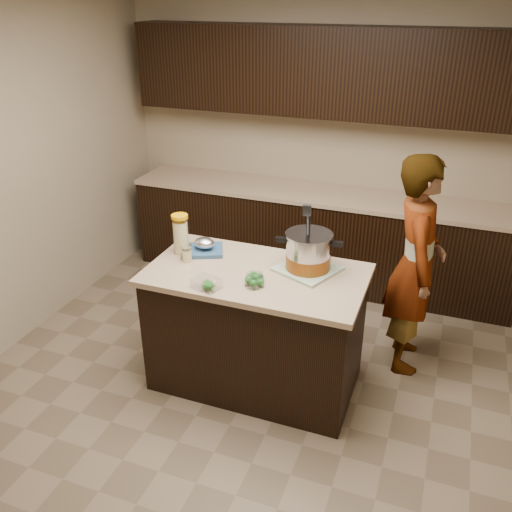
{
  "coord_description": "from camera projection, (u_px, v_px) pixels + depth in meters",
  "views": [
    {
      "loc": [
        1.11,
        -2.98,
        2.59
      ],
      "look_at": [
        0.0,
        0.0,
        1.02
      ],
      "focal_mm": 38.0,
      "sensor_mm": 36.0,
      "label": 1
    }
  ],
  "objects": [
    {
      "name": "person",
      "position": [
        415.0,
        266.0,
        3.87
      ],
      "size": [
        0.48,
        0.65,
        1.64
      ],
      "primitive_type": "imported",
      "rotation": [
        0.0,
        0.0,
        1.73
      ],
      "color": "gray",
      "rests_on": "ground"
    },
    {
      "name": "room_shell",
      "position": [
        256.0,
        152.0,
        3.24
      ],
      "size": [
        4.04,
        4.04,
        2.72
      ],
      "color": "tan",
      "rests_on": "ground"
    },
    {
      "name": "dish_towel",
      "position": [
        308.0,
        269.0,
        3.63
      ],
      "size": [
        0.47,
        0.47,
        0.02
      ],
      "primitive_type": "cube",
      "rotation": [
        0.0,
        0.0,
        -0.41
      ],
      "color": "#618E5F",
      "rests_on": "island"
    },
    {
      "name": "stock_pot",
      "position": [
        308.0,
        253.0,
        3.58
      ],
      "size": [
        0.44,
        0.36,
        0.45
      ],
      "rotation": [
        0.0,
        0.0,
        0.16
      ],
      "color": "#B7B7BC",
      "rests_on": "dish_towel"
    },
    {
      "name": "broccoli_tub_rect",
      "position": [
        206.0,
        284.0,
        3.41
      ],
      "size": [
        0.2,
        0.17,
        0.06
      ],
      "rotation": [
        0.0,
        0.0,
        -0.3
      ],
      "color": "silver",
      "rests_on": "island"
    },
    {
      "name": "back_cabinets",
      "position": [
        321.0,
        186.0,
        5.05
      ],
      "size": [
        3.6,
        0.63,
        2.33
      ],
      "color": "black",
      "rests_on": "ground"
    },
    {
      "name": "broccoli_tub_right",
      "position": [
        254.0,
        282.0,
        3.43
      ],
      "size": [
        0.14,
        0.14,
        0.06
      ],
      "rotation": [
        0.0,
        0.0,
        -0.13
      ],
      "color": "silver",
      "rests_on": "island"
    },
    {
      "name": "broccoli_tub_left",
      "position": [
        255.0,
        278.0,
        3.48
      ],
      "size": [
        0.14,
        0.14,
        0.05
      ],
      "rotation": [
        0.0,
        0.0,
        0.31
      ],
      "color": "silver",
      "rests_on": "island"
    },
    {
      "name": "blue_tray",
      "position": [
        203.0,
        248.0,
        3.86
      ],
      "size": [
        0.36,
        0.33,
        0.11
      ],
      "rotation": [
        0.0,
        0.0,
        0.42
      ],
      "color": "navy",
      "rests_on": "island"
    },
    {
      "name": "island",
      "position": [
        256.0,
        328.0,
        3.8
      ],
      "size": [
        1.46,
        0.81,
        0.9
      ],
      "color": "black",
      "rests_on": "ground"
    },
    {
      "name": "mason_jar",
      "position": [
        187.0,
        253.0,
        3.73
      ],
      "size": [
        0.1,
        0.1,
        0.13
      ],
      "rotation": [
        0.0,
        0.0,
        0.29
      ],
      "color": "#D7C583",
      "rests_on": "island"
    },
    {
      "name": "lemonade_pitcher",
      "position": [
        181.0,
        235.0,
        3.82
      ],
      "size": [
        0.14,
        0.14,
        0.28
      ],
      "rotation": [
        0.0,
        0.0,
        -0.22
      ],
      "color": "#D7C583",
      "rests_on": "island"
    },
    {
      "name": "ground_plane",
      "position": [
        256.0,
        379.0,
        4.0
      ],
      "size": [
        4.0,
        4.0,
        0.0
      ],
      "primitive_type": "plane",
      "color": "brown",
      "rests_on": "ground"
    }
  ]
}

